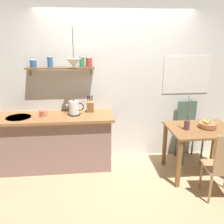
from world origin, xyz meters
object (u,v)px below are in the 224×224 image
at_px(dining_table, 200,136).
at_px(pendant_lamp, 74,63).
at_px(dining_chair_far, 188,129).
at_px(knife_block, 90,106).
at_px(dining_chair_near, 224,164).
at_px(fruit_bowl, 207,125).
at_px(electric_kettle, 74,108).
at_px(twig_vase, 187,124).
at_px(coffee_mug_by_sink, 42,114).

bearing_deg(dining_table, pendant_lamp, 169.23).
bearing_deg(dining_chair_far, knife_block, 179.72).
height_order(dining_chair_near, knife_block, knife_block).
xyz_separation_m(knife_block, pendant_lamp, (-0.22, -0.19, 0.71)).
xyz_separation_m(fruit_bowl, pendant_lamp, (-1.98, 0.34, 0.91)).
xyz_separation_m(dining_table, knife_block, (-1.65, 0.54, 0.37)).
height_order(dining_table, dining_chair_near, dining_chair_near).
distance_m(dining_chair_near, dining_chair_far, 1.20).
relative_size(electric_kettle, knife_block, 0.96).
bearing_deg(twig_vase, pendant_lamp, 166.76).
bearing_deg(dining_chair_near, dining_table, 92.58).
relative_size(dining_chair_near, fruit_bowl, 3.65).
relative_size(coffee_mug_by_sink, pendant_lamp, 0.22).
distance_m(dining_chair_near, pendant_lamp, 2.47).
height_order(dining_chair_near, dining_chair_far, dining_chair_far).
height_order(fruit_bowl, knife_block, knife_block).
bearing_deg(pendant_lamp, dining_table, -10.77).
bearing_deg(fruit_bowl, twig_vase, -172.89).
xyz_separation_m(twig_vase, electric_kettle, (-1.66, 0.44, 0.17)).
distance_m(dining_chair_far, pendant_lamp, 2.24).
height_order(dining_table, coffee_mug_by_sink, coffee_mug_by_sink).
xyz_separation_m(dining_table, pendant_lamp, (-1.87, 0.36, 1.08)).
relative_size(dining_chair_far, pendant_lamp, 1.81).
height_order(twig_vase, electric_kettle, twig_vase).
xyz_separation_m(twig_vase, pendant_lamp, (-1.63, 0.38, 0.87)).
bearing_deg(coffee_mug_by_sink, knife_block, 11.65).
height_order(twig_vase, knife_block, twig_vase).
bearing_deg(electric_kettle, coffee_mug_by_sink, -177.37).
relative_size(dining_chair_far, knife_block, 3.62).
xyz_separation_m(dining_chair_far, fruit_bowl, (0.07, -0.52, 0.26)).
bearing_deg(dining_table, dining_chair_near, -87.42).
xyz_separation_m(fruit_bowl, twig_vase, (-0.34, -0.04, 0.03)).
height_order(dining_table, electric_kettle, electric_kettle).
bearing_deg(pendant_lamp, dining_chair_far, 5.32).
bearing_deg(twig_vase, electric_kettle, 165.16).
distance_m(fruit_bowl, coffee_mug_by_sink, 2.52).
bearing_deg(electric_kettle, dining_chair_near, -29.26).
relative_size(dining_chair_near, dining_chair_far, 0.94).
bearing_deg(coffee_mug_by_sink, dining_chair_far, 3.40).
relative_size(twig_vase, knife_block, 1.79).
height_order(electric_kettle, pendant_lamp, pendant_lamp).
xyz_separation_m(electric_kettle, pendant_lamp, (0.03, -0.06, 0.70)).
xyz_separation_m(dining_chair_near, knife_block, (-1.68, 1.21, 0.49)).
xyz_separation_m(fruit_bowl, knife_block, (-1.75, 0.53, 0.20)).
height_order(dining_chair_far, twig_vase, twig_vase).
bearing_deg(pendant_lamp, twig_vase, -13.24).
bearing_deg(dining_chair_near, pendant_lamp, 151.67).
relative_size(dining_chair_far, fruit_bowl, 3.89).
bearing_deg(dining_chair_far, dining_table, -93.79).
bearing_deg(pendant_lamp, knife_block, 39.87).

